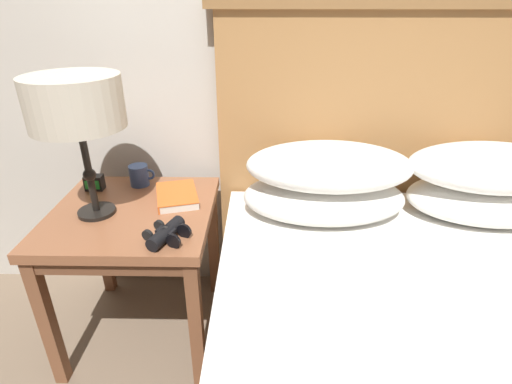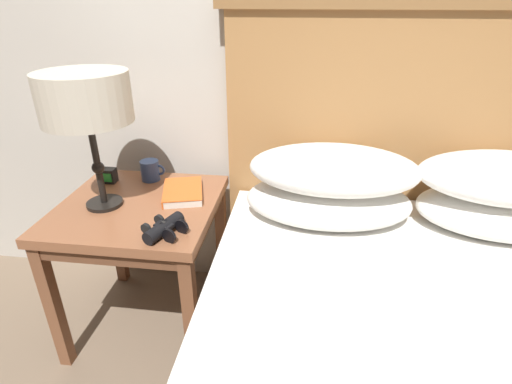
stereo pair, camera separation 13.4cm
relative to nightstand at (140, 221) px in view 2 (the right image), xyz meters
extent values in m
cube|color=brown|center=(0.00, 0.00, 0.06)|extent=(0.58, 0.58, 0.04)
cube|color=brown|center=(0.00, 0.00, 0.02)|extent=(0.55, 0.55, 0.05)
cube|color=brown|center=(-0.26, -0.26, -0.23)|extent=(0.04, 0.04, 0.54)
cube|color=brown|center=(0.26, -0.26, -0.23)|extent=(0.04, 0.04, 0.54)
cube|color=brown|center=(-0.26, 0.26, -0.23)|extent=(0.04, 0.04, 0.54)
cube|color=brown|center=(0.26, 0.26, -0.23)|extent=(0.04, 0.04, 0.54)
cube|color=white|center=(1.01, -0.04, 0.03)|extent=(1.31, 0.28, 0.01)
cube|color=#AD7A47|center=(1.01, 0.31, 0.12)|extent=(1.43, 0.06, 1.23)
cube|color=olive|center=(1.01, 0.31, 0.76)|extent=(1.50, 0.10, 0.04)
ellipsoid|color=white|center=(0.70, 0.07, 0.10)|extent=(0.60, 0.36, 0.15)
ellipsoid|color=white|center=(1.32, 0.07, 0.10)|extent=(0.60, 0.36, 0.15)
ellipsoid|color=white|center=(0.72, 0.07, 0.23)|extent=(0.60, 0.36, 0.15)
ellipsoid|color=white|center=(1.30, 0.07, 0.23)|extent=(0.60, 0.36, 0.15)
cylinder|color=black|center=(-0.11, -0.03, 0.08)|extent=(0.13, 0.13, 0.01)
cylinder|color=black|center=(-0.11, -0.03, 0.24)|extent=(0.02, 0.02, 0.30)
sphere|color=black|center=(-0.11, -0.03, 0.23)|extent=(0.04, 0.04, 0.04)
cylinder|color=beige|center=(-0.11, -0.03, 0.48)|extent=(0.30, 0.30, 0.17)
cube|color=silver|center=(0.15, 0.08, 0.09)|extent=(0.19, 0.24, 0.03)
cube|color=orange|center=(0.15, 0.08, 0.11)|extent=(0.20, 0.24, 0.00)
cube|color=orange|center=(0.08, 0.07, 0.09)|extent=(0.06, 0.21, 0.03)
cylinder|color=black|center=(0.16, -0.22, 0.10)|extent=(0.07, 0.10, 0.04)
cylinder|color=black|center=(0.20, -0.24, 0.10)|extent=(0.05, 0.03, 0.05)
cylinder|color=black|center=(0.11, -0.20, 0.10)|extent=(0.04, 0.02, 0.04)
cylinder|color=black|center=(0.18, -0.16, 0.10)|extent=(0.07, 0.10, 0.04)
cylinder|color=black|center=(0.23, -0.18, 0.10)|extent=(0.05, 0.03, 0.05)
cylinder|color=black|center=(0.14, -0.14, 0.10)|extent=(0.04, 0.02, 0.04)
cube|color=black|center=(0.17, -0.19, 0.11)|extent=(0.07, 0.05, 0.01)
cylinder|color=black|center=(0.17, -0.19, 0.11)|extent=(0.02, 0.02, 0.02)
cylinder|color=#334C84|center=(-0.03, 0.21, 0.12)|extent=(0.08, 0.08, 0.08)
torus|color=#334C84|center=(0.02, 0.21, 0.12)|extent=(0.05, 0.01, 0.05)
cube|color=black|center=(-0.19, 0.16, 0.11)|extent=(0.07, 0.04, 0.06)
cube|color=green|center=(-0.19, 0.14, 0.11)|extent=(0.06, 0.00, 0.04)
camera|label=1|loc=(0.48, -1.26, 0.78)|focal=28.00mm
camera|label=2|loc=(0.61, -1.25, 0.78)|focal=28.00mm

